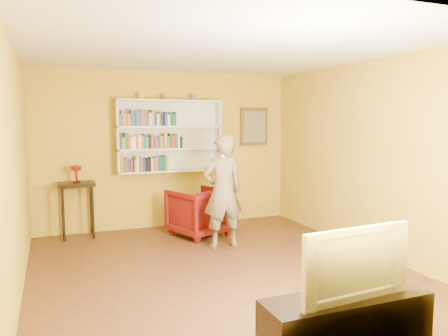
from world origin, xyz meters
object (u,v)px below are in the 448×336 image
Objects in this scene: bookshelf at (169,136)px; television at (348,261)px; tv_cabinet at (346,326)px; console_table at (77,192)px; armchair at (199,212)px; ruby_lustre at (76,170)px; person at (223,191)px.

bookshelf is 1.81× the size of television.
bookshelf reaches higher than tv_cabinet.
tv_cabinet is at bearing -68.67° from console_table.
tv_cabinet is (-0.09, -3.92, -0.14)m from armchair.
television reaches higher than console_table.
tv_cabinet is at bearing -68.67° from ruby_lustre.
television is at bearing -87.40° from bookshelf.
console_table is at bearing -35.19° from person.
ruby_lustre is at bearing -37.89° from armchair.
person is 1.20× the size of tv_cabinet.
person is at bearing 82.02° from television.
console_table is 3.23× the size of ruby_lustre.
television is at bearing 68.19° from armchair.
bookshelf is at bearing 92.60° from tv_cabinet.
ruby_lustre is at bearing -75.96° from console_table.
ruby_lustre is 0.28× the size of television.
armchair is at bearing 88.70° from tv_cabinet.
ruby_lustre is at bearing -174.10° from bookshelf.
ruby_lustre is at bearing 106.94° from television.
person is (0.41, -1.51, -0.76)m from bookshelf.
console_table reaches higher than armchair.
console_table is 1.05× the size of armchair.
person is 3.16m from television.
bookshelf reaches higher than television.
person is (1.95, -1.35, 0.10)m from console_table.
console_table is 0.54× the size of person.
armchair is 3.94m from television.
tv_cabinet is (-0.20, -3.15, -0.59)m from person.
console_table is 2.38m from person.
armchair is 3.93m from tv_cabinet.
ruby_lustre is at bearing -35.19° from person.
tv_cabinet is at bearing 175.61° from television.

